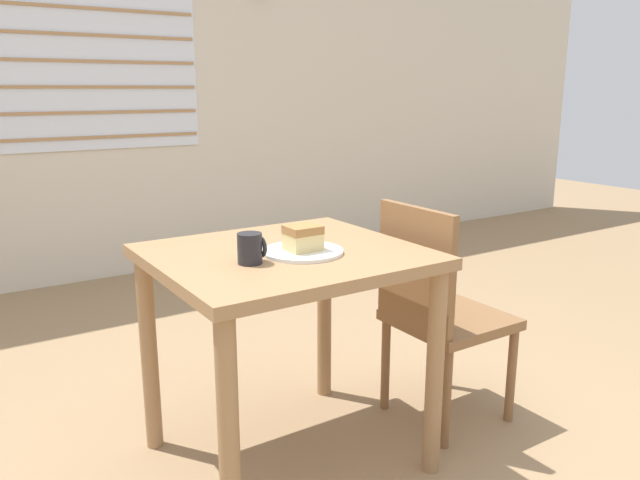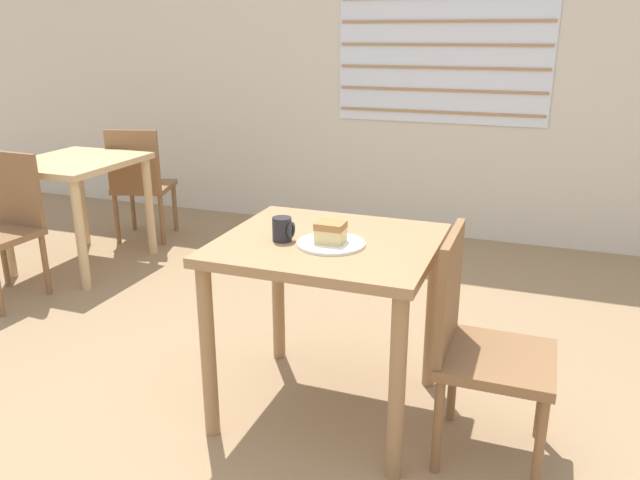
# 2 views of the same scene
# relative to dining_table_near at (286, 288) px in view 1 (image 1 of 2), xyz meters

# --- Properties ---
(wall_back) EXTENTS (10.00, 0.09, 2.80)m
(wall_back) POSITION_rel_dining_table_near_xyz_m (-0.03, 2.64, 0.76)
(wall_back) COLOR beige
(wall_back) RESTS_ON ground_plane
(dining_table_near) EXTENTS (0.86, 0.78, 0.77)m
(dining_table_near) POSITION_rel_dining_table_near_xyz_m (0.00, 0.00, 0.00)
(dining_table_near) COLOR #9E754C
(dining_table_near) RESTS_ON ground_plane
(chair_near_window) EXTENTS (0.41, 0.41, 0.88)m
(chair_near_window) POSITION_rel_dining_table_near_xyz_m (0.62, -0.08, -0.17)
(chair_near_window) COLOR brown
(chair_near_window) RESTS_ON ground_plane
(plate) EXTENTS (0.27, 0.27, 0.01)m
(plate) POSITION_rel_dining_table_near_xyz_m (0.03, -0.06, 0.14)
(plate) COLOR white
(plate) RESTS_ON dining_table_near
(cake_slice) EXTENTS (0.11, 0.09, 0.08)m
(cake_slice) POSITION_rel_dining_table_near_xyz_m (0.03, -0.06, 0.18)
(cake_slice) COLOR #E0C67F
(cake_slice) RESTS_ON plate
(coffee_mug) EXTENTS (0.08, 0.08, 0.10)m
(coffee_mug) POSITION_rel_dining_table_near_xyz_m (-0.16, -0.07, 0.18)
(coffee_mug) COLOR #232328
(coffee_mug) RESTS_ON dining_table_near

